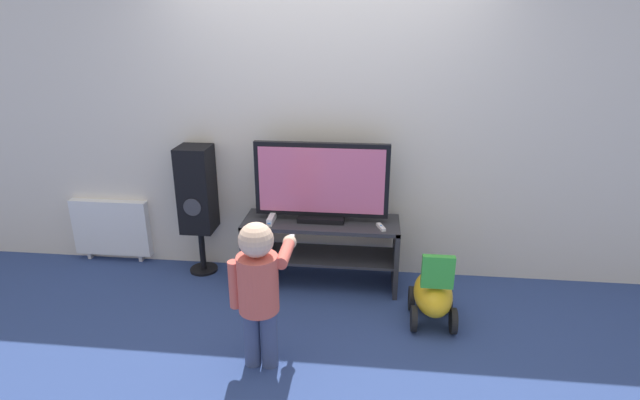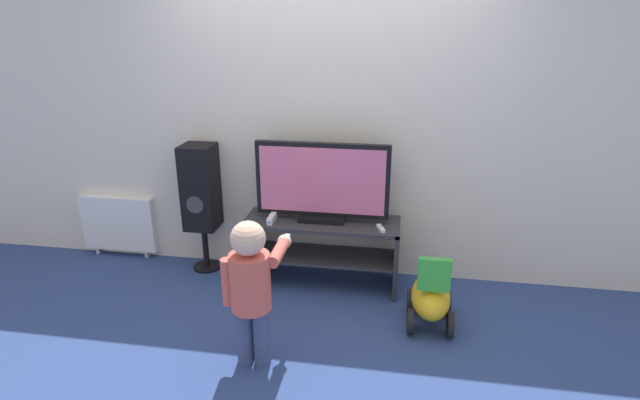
# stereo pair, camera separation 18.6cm
# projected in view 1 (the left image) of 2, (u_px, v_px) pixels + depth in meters

# --- Properties ---
(ground_plane) EXTENTS (16.00, 16.00, 0.00)m
(ground_plane) POSITION_uv_depth(u_px,v_px,m) (318.00, 296.00, 3.94)
(ground_plane) COLOR navy
(wall_back) EXTENTS (10.00, 0.06, 2.60)m
(wall_back) POSITION_uv_depth(u_px,v_px,m) (325.00, 120.00, 3.96)
(wall_back) COLOR silver
(wall_back) RESTS_ON ground_plane
(tv_stand) EXTENTS (1.23, 0.42, 0.56)m
(tv_stand) POSITION_uv_depth(u_px,v_px,m) (321.00, 242.00, 4.01)
(tv_stand) COLOR #2D2D33
(tv_stand) RESTS_ON ground_plane
(television) EXTENTS (1.04, 0.20, 0.63)m
(television) POSITION_uv_depth(u_px,v_px,m) (321.00, 183.00, 3.86)
(television) COLOR black
(television) RESTS_ON tv_stand
(game_console) EXTENTS (0.04, 0.20, 0.05)m
(game_console) POSITION_uv_depth(u_px,v_px,m) (272.00, 219.00, 3.91)
(game_console) COLOR white
(game_console) RESTS_ON tv_stand
(remote_primary) EXTENTS (0.08, 0.13, 0.03)m
(remote_primary) POSITION_uv_depth(u_px,v_px,m) (381.00, 227.00, 3.80)
(remote_primary) COLOR white
(remote_primary) RESTS_ON tv_stand
(child) EXTENTS (0.37, 0.53, 0.97)m
(child) POSITION_uv_depth(u_px,v_px,m) (259.00, 284.00, 2.98)
(child) COLOR #3F4C72
(child) RESTS_ON ground_plane
(speaker_tower) EXTENTS (0.26, 0.28, 1.10)m
(speaker_tower) POSITION_uv_depth(u_px,v_px,m) (197.00, 192.00, 4.10)
(speaker_tower) COLOR black
(speaker_tower) RESTS_ON ground_plane
(ride_on_toy) EXTENTS (0.31, 0.49, 0.58)m
(ride_on_toy) POSITION_uv_depth(u_px,v_px,m) (433.00, 294.00, 3.54)
(ride_on_toy) COLOR gold
(ride_on_toy) RESTS_ON ground_plane
(radiator) EXTENTS (0.69, 0.08, 0.57)m
(radiator) POSITION_uv_depth(u_px,v_px,m) (111.00, 228.00, 4.43)
(radiator) COLOR white
(radiator) RESTS_ON ground_plane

